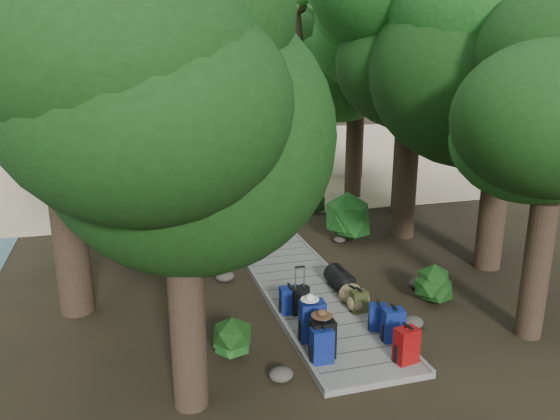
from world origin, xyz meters
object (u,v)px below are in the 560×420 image
object	(u,v)px
backpack_right_a	(407,344)
backpack_right_d	(359,300)
backpack_right_c	(378,316)
duffel_right_black	(340,278)
suitcase_on_boardwalk	(300,300)
backpack_right_b	(393,323)
backpack_left_d	(290,299)
sun_lounger	(289,176)
kayak	(133,184)
lone_suitcase_on_sand	(236,187)
backpack_left_c	(312,319)
backpack_left_b	(323,337)
duffel_right_khaki	(354,297)
backpack_left_a	(322,344)

from	to	relation	value
backpack_right_a	backpack_right_d	bearing A→B (deg)	79.06
backpack_right_c	backpack_right_a	bearing A→B (deg)	-71.58
duffel_right_black	suitcase_on_boardwalk	xyz separation A→B (m)	(-1.27, -0.94, 0.05)
backpack_right_b	backpack_left_d	bearing A→B (deg)	137.77
duffel_right_black	sun_lounger	world-z (taller)	sun_lounger
sun_lounger	backpack_right_d	bearing A→B (deg)	-78.79
sun_lounger	kayak	bearing A→B (deg)	-168.16
duffel_right_black	kayak	xyz separation A→B (m)	(-4.26, 11.78, -0.17)
backpack_left_d	lone_suitcase_on_sand	bearing A→B (deg)	87.34
kayak	sun_lounger	xyz separation A→B (m)	(6.34, -1.08, 0.16)
backpack_right_c	duffel_right_black	size ratio (longest dim) A/B	0.77
duffel_right_black	backpack_left_d	bearing A→B (deg)	-153.20
backpack_left_c	backpack_left_d	xyz separation A→B (m)	(-0.07, 1.18, -0.12)
duffel_right_black	lone_suitcase_on_sand	xyz separation A→B (m)	(-0.48, 9.39, -0.01)
backpack_right_a	backpack_right_c	distance (m)	1.20
sun_lounger	backpack_left_d	bearing A→B (deg)	-85.59
backpack_left_d	duffel_right_black	xyz separation A→B (m)	(1.46, 0.87, -0.07)
backpack_right_b	kayak	distance (m)	14.92
backpack_left_b	lone_suitcase_on_sand	world-z (taller)	backpack_left_b
backpack_left_b	backpack_right_c	size ratio (longest dim) A/B	1.35
lone_suitcase_on_sand	kayak	bearing A→B (deg)	136.46
backpack_right_a	backpack_right_c	xyz separation A→B (m)	(0.04, 1.19, -0.06)
duffel_right_black	backpack_left_c	bearing A→B (deg)	-127.94
backpack_left_d	backpack_right_b	size ratio (longest dim) A/B	0.87
sun_lounger	backpack_left_b	bearing A→B (deg)	-83.20
backpack_right_d	lone_suitcase_on_sand	bearing A→B (deg)	87.73
duffel_right_khaki	lone_suitcase_on_sand	world-z (taller)	lone_suitcase_on_sand
backpack_right_b	duffel_right_khaki	xyz separation A→B (m)	(-0.09, 1.58, -0.16)
duffel_right_khaki	backpack_right_a	bearing A→B (deg)	-109.41
duffel_right_black	kayak	world-z (taller)	duffel_right_black
backpack_left_b	backpack_left_c	distance (m)	0.63
backpack_left_c	backpack_right_c	size ratio (longest dim) A/B	1.47
lone_suitcase_on_sand	sun_lounger	bearing A→B (deg)	16.12
backpack_right_c	sun_lounger	bearing A→B (deg)	100.68
backpack_right_b	duffel_right_black	xyz separation A→B (m)	(-0.04, 2.51, -0.12)
duffel_right_khaki	suitcase_on_boardwalk	world-z (taller)	suitcase_on_boardwalk
backpack_left_a	backpack_right_c	size ratio (longest dim) A/B	1.21
backpack_left_c	backpack_right_b	size ratio (longest dim) A/B	1.21
backpack_left_a	backpack_left_d	world-z (taller)	backpack_left_a
backpack_left_c	backpack_right_d	xyz separation A→B (m)	(1.32, 0.83, -0.17)
backpack_left_c	backpack_right_b	distance (m)	1.50
backpack_right_c	sun_lounger	distance (m)	12.92
backpack_left_d	backpack_right_d	world-z (taller)	backpack_left_d
kayak	duffel_right_black	bearing A→B (deg)	-76.24
sun_lounger	lone_suitcase_on_sand	bearing A→B (deg)	-131.30
backpack_left_b	duffel_right_black	xyz separation A→B (m)	(1.42, 2.68, -0.15)
backpack_right_a	backpack_right_c	size ratio (longest dim) A/B	1.21
suitcase_on_boardwalk	lone_suitcase_on_sand	bearing A→B (deg)	68.52
backpack_right_d	lone_suitcase_on_sand	world-z (taller)	lone_suitcase_on_sand
backpack_left_a	duffel_right_black	world-z (taller)	backpack_left_a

